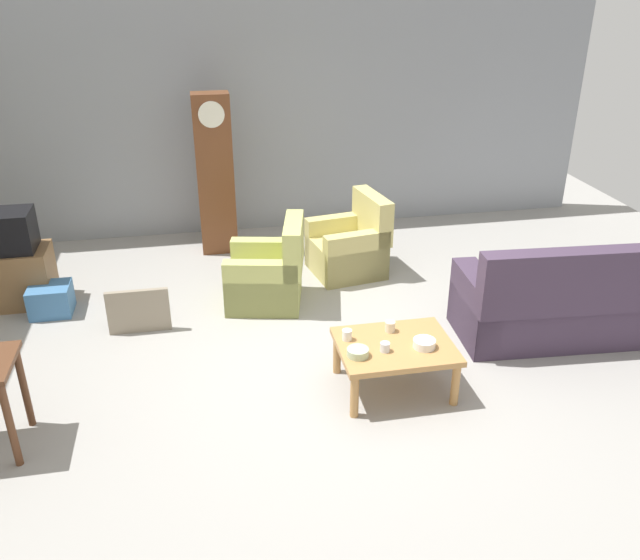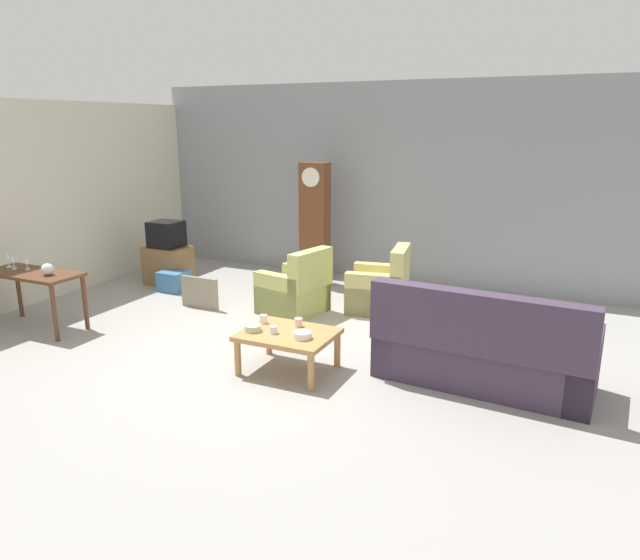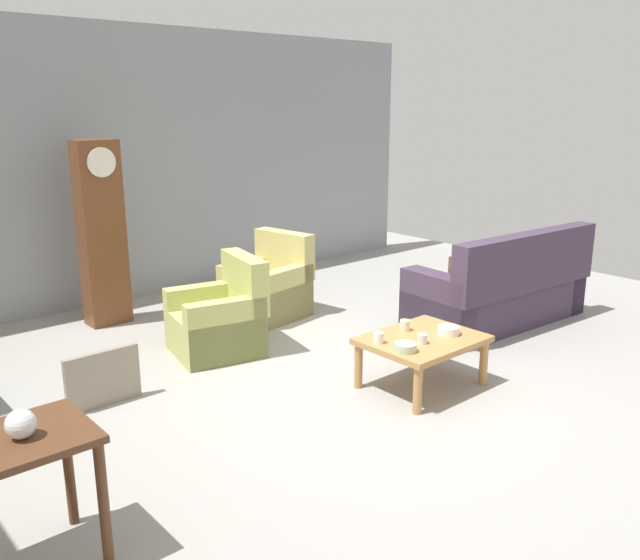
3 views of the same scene
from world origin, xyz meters
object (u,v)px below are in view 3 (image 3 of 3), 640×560
(coffee_table_wood, at_px, (422,344))
(framed_picture_leaning, at_px, (103,379))
(glass_dome_cloche, at_px, (21,424))
(bowl_shallow_green, at_px, (405,347))
(cup_blue_rimmed, at_px, (422,339))
(cup_cream_tall, at_px, (405,325))
(couch_floral, at_px, (501,292))
(cup_white_porcelain, at_px, (379,338))
(bowl_white_stacked, at_px, (448,330))
(grandfather_clock, at_px, (102,234))
(armchair_olive_near, at_px, (220,321))
(armchair_olive_far, at_px, (269,289))

(coffee_table_wood, xyz_separation_m, framed_picture_leaning, (-2.18, 1.40, -0.15))
(framed_picture_leaning, bearing_deg, glass_dome_cloche, -123.46)
(framed_picture_leaning, bearing_deg, bowl_shallow_green, -39.87)
(cup_blue_rimmed, relative_size, cup_cream_tall, 0.87)
(couch_floral, height_order, cup_blue_rimmed, couch_floral)
(cup_white_porcelain, relative_size, cup_blue_rimmed, 1.15)
(glass_dome_cloche, xyz_separation_m, cup_white_porcelain, (2.85, 0.34, -0.34))
(bowl_white_stacked, relative_size, bowl_shallow_green, 1.05)
(cup_white_porcelain, relative_size, cup_cream_tall, 1.01)
(framed_picture_leaning, xyz_separation_m, cup_blue_rimmed, (2.06, -1.49, 0.25))
(coffee_table_wood, height_order, grandfather_clock, grandfather_clock)
(cup_white_porcelain, bearing_deg, cup_blue_rimmed, -41.96)
(cup_cream_tall, bearing_deg, bowl_shallow_green, -137.87)
(couch_floral, bearing_deg, armchair_olive_near, 155.20)
(coffee_table_wood, relative_size, cup_white_porcelain, 10.40)
(glass_dome_cloche, height_order, bowl_white_stacked, glass_dome_cloche)
(couch_floral, xyz_separation_m, armchair_olive_far, (-1.73, 1.87, -0.05))
(framed_picture_leaning, height_order, cup_blue_rimmed, cup_blue_rimmed)
(couch_floral, distance_m, bowl_white_stacked, 1.80)
(grandfather_clock, relative_size, glass_dome_cloche, 13.14)
(coffee_table_wood, distance_m, cup_blue_rimmed, 0.18)
(framed_picture_leaning, bearing_deg, grandfather_clock, 65.24)
(couch_floral, height_order, coffee_table_wood, couch_floral)
(armchair_olive_near, relative_size, cup_cream_tall, 10.17)
(coffee_table_wood, height_order, bowl_shallow_green, bowl_shallow_green)
(armchair_olive_near, xyz_separation_m, coffee_table_wood, (0.84, -1.79, 0.07))
(coffee_table_wood, relative_size, bowl_white_stacked, 5.13)
(glass_dome_cloche, relative_size, bowl_white_stacked, 0.80)
(cup_white_porcelain, relative_size, bowl_white_stacked, 0.49)
(grandfather_clock, bearing_deg, framed_picture_leaning, -114.76)
(cup_white_porcelain, xyz_separation_m, cup_blue_rimmed, (0.26, -0.24, -0.01))
(armchair_olive_far, relative_size, bowl_shallow_green, 5.16)
(couch_floral, bearing_deg, armchair_olive_far, 132.76)
(cup_cream_tall, bearing_deg, framed_picture_leaning, 151.51)
(armchair_olive_near, bearing_deg, coffee_table_wood, -64.72)
(couch_floral, xyz_separation_m, armchair_olive_near, (-2.75, 1.27, -0.05))
(armchair_olive_far, distance_m, bowl_shallow_green, 2.57)
(cup_blue_rimmed, bearing_deg, armchair_olive_near, 111.11)
(cup_cream_tall, distance_m, bowl_shallow_green, 0.50)
(armchair_olive_near, relative_size, framed_picture_leaning, 1.55)
(couch_floral, xyz_separation_m, framed_picture_leaning, (-4.09, 0.89, -0.13))
(couch_floral, relative_size, armchair_olive_far, 2.34)
(couch_floral, xyz_separation_m, bowl_white_stacked, (-1.69, -0.61, 0.12))
(coffee_table_wood, relative_size, cup_cream_tall, 10.49)
(cup_white_porcelain, bearing_deg, bowl_shallow_green, -84.08)
(framed_picture_leaning, distance_m, bowl_white_stacked, 2.83)
(armchair_olive_far, relative_size, cup_white_porcelain, 9.97)
(armchair_olive_far, xyz_separation_m, cup_white_porcelain, (-0.56, -2.24, 0.18))
(couch_floral, distance_m, bowl_shallow_green, 2.35)
(cup_white_porcelain, bearing_deg, coffee_table_wood, -20.52)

